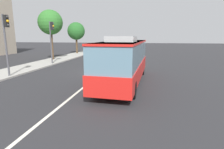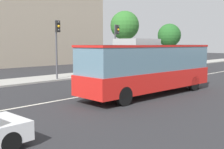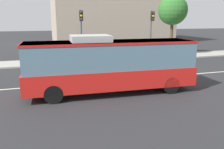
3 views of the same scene
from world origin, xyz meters
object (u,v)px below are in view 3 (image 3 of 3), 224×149
transit_bus (111,63)px  traffic_light_near_corner (81,27)px  street_tree_kerbside_centre (173,11)px  traffic_light_mid_block (152,27)px

transit_bus → traffic_light_near_corner: traffic_light_near_corner is taller
transit_bus → street_tree_kerbside_centre: street_tree_kerbside_centre is taller
transit_bus → traffic_light_near_corner: size_ratio=1.95×
transit_bus → street_tree_kerbside_centre: (11.35, 11.87, 3.52)m
transit_bus → traffic_light_mid_block: bearing=55.2°
traffic_light_mid_block → street_tree_kerbside_centre: street_tree_kerbside_centre is taller
traffic_light_mid_block → street_tree_kerbside_centre: (3.74, 2.07, 1.76)m
traffic_light_near_corner → street_tree_kerbside_centre: size_ratio=0.73×
traffic_light_mid_block → transit_bus: bearing=-39.2°
traffic_light_mid_block → traffic_light_near_corner: bearing=-91.0°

